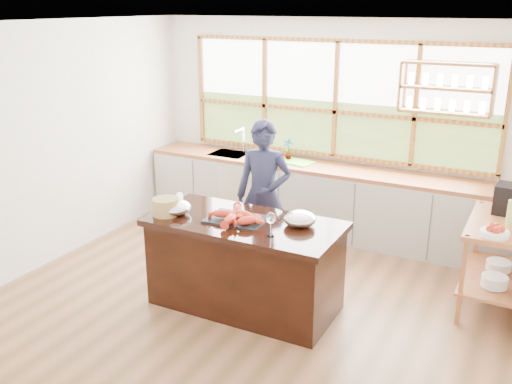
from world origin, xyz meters
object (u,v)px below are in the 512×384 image
Objects in this scene: cook at (264,196)px; espresso_machine at (509,199)px; island at (245,264)px; wicker_basket at (166,207)px.

cook is 5.80× the size of espresso_machine.
wicker_basket is at bearing -165.10° from island.
espresso_machine is at bearing 32.07° from island.
espresso_machine is at bearing 28.07° from wicker_basket.
island is at bearing -86.81° from cook.
island is 7.16× the size of wicker_basket.
cook is at bearing 64.99° from wicker_basket.
espresso_machine is at bearing -1.35° from cook.
wicker_basket is (-0.51, -1.10, 0.14)m from cook.
cook reaches higher than espresso_machine.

